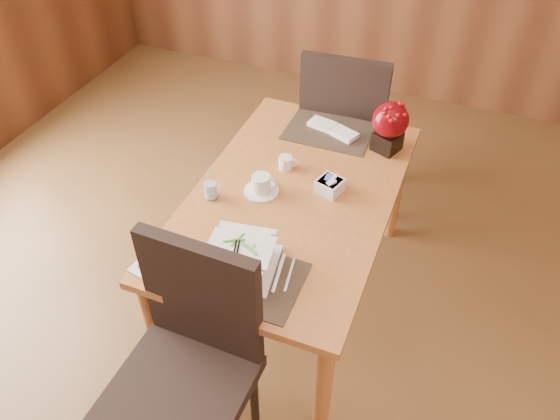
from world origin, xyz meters
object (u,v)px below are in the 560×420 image
at_px(berry_decor, 390,124).
at_px(near_chair, 190,354).
at_px(coffee_cup, 261,185).
at_px(sugar_caddy, 330,186).
at_px(creamer_jug, 285,162).
at_px(bread_plate, 152,266).
at_px(dining_table, 293,209).
at_px(soup_setting, 241,258).
at_px(water_glass, 210,185).
at_px(far_chair, 345,123).

relative_size(berry_decor, near_chair, 0.25).
distance_m(coffee_cup, berry_decor, 0.72).
xyz_separation_m(sugar_caddy, berry_decor, (0.17, 0.42, 0.12)).
xyz_separation_m(creamer_jug, sugar_caddy, (0.25, -0.09, 0.00)).
distance_m(sugar_caddy, berry_decor, 0.47).
relative_size(berry_decor, bread_plate, 1.90).
bearing_deg(creamer_jug, dining_table, -67.56).
relative_size(sugar_caddy, berry_decor, 0.40).
relative_size(soup_setting, water_glass, 2.10).
distance_m(berry_decor, near_chair, 1.45).
bearing_deg(near_chair, dining_table, 85.24).
height_order(coffee_cup, far_chair, far_chair).
bearing_deg(berry_decor, coffee_cup, -130.39).
distance_m(water_glass, berry_decor, 0.94).
height_order(coffee_cup, near_chair, near_chair).
xyz_separation_m(dining_table, coffee_cup, (-0.14, -0.04, 0.14)).
bearing_deg(near_chair, water_glass, 111.05).
xyz_separation_m(dining_table, berry_decor, (0.32, 0.50, 0.25)).
height_order(water_glass, creamer_jug, water_glass).
distance_m(soup_setting, far_chair, 1.39).
relative_size(water_glass, near_chair, 0.14).
xyz_separation_m(soup_setting, near_chair, (-0.06, -0.36, -0.20)).
relative_size(coffee_cup, sugar_caddy, 1.51).
bearing_deg(berry_decor, sugar_caddy, -111.87).
xyz_separation_m(water_glass, berry_decor, (0.66, 0.66, 0.08)).
height_order(water_glass, sugar_caddy, water_glass).
bearing_deg(water_glass, far_chair, 71.29).
relative_size(soup_setting, far_chair, 0.29).
xyz_separation_m(soup_setting, creamer_jug, (-0.07, 0.67, -0.02)).
bearing_deg(dining_table, far_chair, 89.56).
distance_m(soup_setting, creamer_jug, 0.68).
bearing_deg(creamer_jug, berry_decor, 28.80).
bearing_deg(coffee_cup, bread_plate, -111.00).
bearing_deg(bread_plate, berry_decor, 58.73).
xyz_separation_m(water_glass, sugar_caddy, (0.49, 0.24, -0.04)).
bearing_deg(sugar_caddy, dining_table, -152.03).
relative_size(bread_plate, near_chair, 0.13).
height_order(berry_decor, bread_plate, berry_decor).
bearing_deg(dining_table, water_glass, -154.95).
height_order(bread_plate, far_chair, far_chair).
relative_size(dining_table, water_glass, 9.94).
bearing_deg(dining_table, bread_plate, -120.30).
height_order(soup_setting, near_chair, near_chair).
bearing_deg(far_chair, coffee_cup, 77.11).
bearing_deg(sugar_caddy, water_glass, -154.04).
relative_size(sugar_caddy, near_chair, 0.10).
height_order(coffee_cup, berry_decor, berry_decor).
bearing_deg(coffee_cup, dining_table, 16.20).
bearing_deg(coffee_cup, sugar_caddy, 22.47).
xyz_separation_m(coffee_cup, near_chair, (0.05, -0.82, -0.19)).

